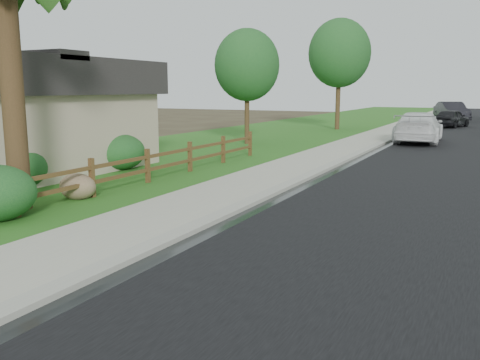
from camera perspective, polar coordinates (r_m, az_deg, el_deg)
The scene contains 16 objects.
ground at distance 8.08m, azimuth -22.65°, elevation -11.55°, with size 120.00×120.00×0.00m, color #372B1E.
road at distance 39.90m, azimuth 25.14°, elevation 5.08°, with size 8.00×90.00×0.02m, color black.
curb at distance 40.25m, azimuth 19.15°, elevation 5.58°, with size 0.40×90.00×0.12m, color gray.
wet_gutter at distance 40.21m, azimuth 19.64°, elevation 5.49°, with size 0.50×90.00×0.00m, color black.
sidewalk at distance 40.45m, azimuth 17.32°, elevation 5.69°, with size 2.20×90.00×0.10m, color #9E9C89.
grass_strip at distance 40.81m, azimuth 14.67°, elevation 5.82°, with size 1.60×90.00×0.06m, color #275E1B.
lawn_near at distance 42.22m, azimuth 7.73°, elevation 6.18°, with size 9.00×90.00×0.04m, color #275E1B.
ranch_fence at distance 14.81m, azimuth -13.13°, elevation 1.10°, with size 0.12×16.92×1.10m.
white_suv at distance 29.44m, azimuth 19.42°, elevation 5.62°, with size 2.31×5.68×1.65m, color white.
dark_car_mid at distance 42.28m, azimuth 22.65°, elevation 6.44°, with size 1.63×4.04×1.38m, color black.
dark_car_far at distance 50.16m, azimuth 22.66°, elevation 7.11°, with size 1.85×5.31×1.75m, color black.
boulder at distance 14.02m, azimuth -17.76°, elevation -0.73°, with size 1.06×0.79×0.70m, color brown.
shrub_c at distance 16.06m, azimuth -23.75°, elevation 1.17°, with size 1.69×1.69×1.22m, color #163F1D.
shrub_d at distance 18.80m, azimuth -13.52°, elevation 3.09°, with size 1.93×1.93×1.32m, color #163F1D.
tree_near_left at distance 26.79m, azimuth 0.80°, elevation 12.76°, with size 3.36×3.36×5.96m.
tree_mid_left at distance 37.31m, azimuth 11.11°, elevation 13.78°, with size 4.34×4.34×7.77m.
Camera 1 is at (5.84, -4.78, 2.88)m, focal length 38.00 mm.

